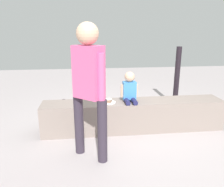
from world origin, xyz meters
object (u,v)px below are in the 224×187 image
Objects in this scene: party_cup_red at (91,110)px; cake_box_white at (174,114)px; child_seated at (130,89)px; gift_bag at (137,111)px; water_bottle_near_gift at (94,113)px; adult_standing at (89,81)px; handbag_black_leather at (64,109)px; water_bottle_far_side at (77,107)px; cake_plate at (109,101)px.

party_cup_red is 1.64m from cake_box_white.
child_seated is 0.79m from gift_bag.
gift_bag is 0.82m from water_bottle_near_gift.
adult_standing reaches higher than water_bottle_near_gift.
water_bottle_far_side is at bearing 26.66° from handbag_black_leather.
cake_plate is at bearing 66.54° from adult_standing.
adult_standing is at bearing -93.88° from water_bottle_near_gift.
child_seated is 2.21× the size of water_bottle_far_side.
cake_plate is 1.48m from cake_box_white.
adult_standing is 5.28× the size of cake_box_white.
water_bottle_near_gift is at bearing -21.73° from handbag_black_leather.
adult_standing is 1.90m from party_cup_red.
cake_box_white is 2.14m from handbag_black_leather.
water_bottle_near_gift reaches higher than cake_box_white.
handbag_black_leather is (-0.25, -0.12, 0.02)m from water_bottle_far_side.
water_bottle_near_gift is 1.54m from cake_box_white.
gift_bag is at bearing -13.40° from handbag_black_leather.
water_bottle_near_gift is 0.69× the size of handbag_black_leather.
handbag_black_leather is at bearing 144.71° from child_seated.
gift_bag is at bearing 61.86° from child_seated.
water_bottle_far_side is 1.92m from cake_box_white.
handbag_black_leather is (-0.57, 0.23, 0.01)m from water_bottle_near_gift.
adult_standing is at bearing -143.62° from cake_box_white.
gift_bag is 3.26× the size of party_cup_red.
water_bottle_near_gift is 0.61m from handbag_black_leather.
cake_plate reaches higher than water_bottle_near_gift.
water_bottle_near_gift is 0.32m from party_cup_red.
adult_standing reaches higher than cake_box_white.
water_bottle_near_gift is 1.02× the size of water_bottle_far_side.
child_seated reaches higher than water_bottle_near_gift.
adult_standing is 0.93m from cake_plate.
party_cup_red is at bearing 154.74° from gift_bag.
adult_standing is at bearing -131.07° from child_seated.
cake_box_white is (1.59, -0.43, 0.01)m from party_cup_red.
gift_bag is 1.42m from handbag_black_leather.
party_cup_red is (0.27, -0.05, -0.05)m from water_bottle_far_side.
water_bottle_near_gift is (-0.56, 0.57, -0.61)m from child_seated.
party_cup_red is (-0.87, 0.41, -0.09)m from gift_bag.
cake_box_white is at bearing -14.35° from water_bottle_far_side.
water_bottle_near_gift is 2.41× the size of party_cup_red.
party_cup_red is 0.53m from handbag_black_leather.
handbag_black_leather is at bearing 166.60° from gift_bag.
handbag_black_leather reaches higher than water_bottle_far_side.
child_seated is at bearing -45.63° from water_bottle_near_gift.
party_cup_red is at bearing 164.87° from cake_box_white.
handbag_black_leather is (-0.79, 0.83, -0.40)m from cake_plate.
cake_box_white is (0.72, -0.02, -0.08)m from gift_bag.
adult_standing is 1.76m from gift_bag.
cake_plate is at bearing -60.43° from water_bottle_far_side.
water_bottle_near_gift is at bearing -80.31° from party_cup_red.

